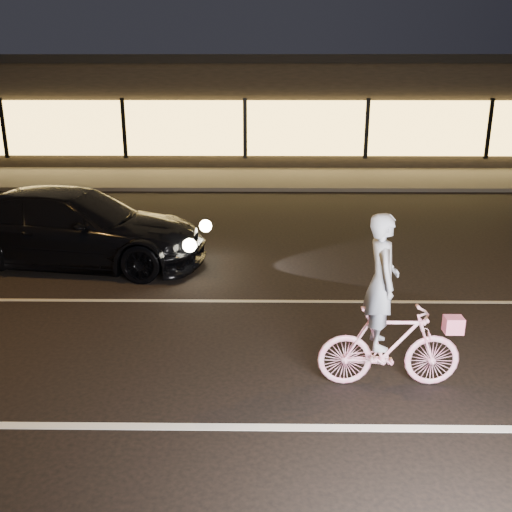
{
  "coord_description": "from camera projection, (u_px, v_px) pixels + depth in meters",
  "views": [
    {
      "loc": [
        0.67,
        -6.69,
        3.6
      ],
      "look_at": [
        0.58,
        0.6,
        1.24
      ],
      "focal_mm": 40.0,
      "sensor_mm": 36.0,
      "label": 1
    }
  ],
  "objects": [
    {
      "name": "sidewalk",
      "position": [
        244.0,
        179.0,
        19.83
      ],
      "size": [
        30.0,
        4.0,
        0.12
      ],
      "primitive_type": "cube",
      "color": "#383533",
      "rests_on": "ground"
    },
    {
      "name": "sedan",
      "position": [
        75.0,
        228.0,
        10.99
      ],
      "size": [
        5.27,
        2.63,
        1.47
      ],
      "rotation": [
        0.0,
        0.0,
        1.46
      ],
      "color": "black",
      "rests_on": "ground"
    },
    {
      "name": "cyclist",
      "position": [
        387.0,
        327.0,
        6.66
      ],
      "size": [
        1.69,
        0.58,
        2.13
      ],
      "rotation": [
        0.0,
        0.0,
        1.57
      ],
      "color": "#F94A8D",
      "rests_on": "ground"
    },
    {
      "name": "ground",
      "position": [
        211.0,
        359.0,
        7.48
      ],
      "size": [
        90.0,
        90.0,
        0.0
      ],
      "primitive_type": "plane",
      "color": "black",
      "rests_on": "ground"
    },
    {
      "name": "lane_stripe_near",
      "position": [
        199.0,
        427.0,
        6.06
      ],
      "size": [
        60.0,
        0.12,
        0.01
      ],
      "primitive_type": "cube",
      "color": "silver",
      "rests_on": "ground"
    },
    {
      "name": "storefront",
      "position": [
        248.0,
        107.0,
        24.87
      ],
      "size": [
        25.4,
        8.42,
        4.2
      ],
      "color": "black",
      "rests_on": "ground"
    },
    {
      "name": "lane_stripe_far",
      "position": [
        222.0,
        301.0,
        9.39
      ],
      "size": [
        60.0,
        0.1,
        0.01
      ],
      "primitive_type": "cube",
      "color": "gray",
      "rests_on": "ground"
    }
  ]
}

